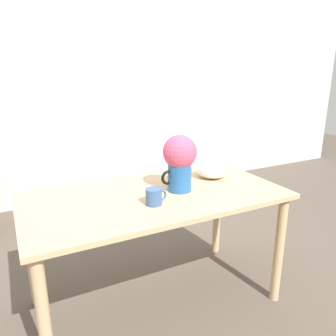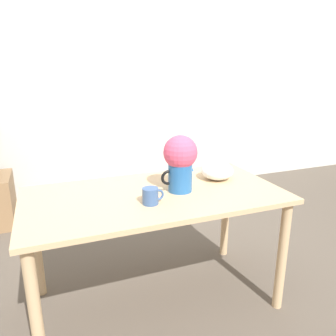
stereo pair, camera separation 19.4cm
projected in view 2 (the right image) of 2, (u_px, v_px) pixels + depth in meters
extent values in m
plane|color=brown|center=(171.00, 296.00, 2.23)|extent=(12.00, 12.00, 0.00)
cube|color=silver|center=(105.00, 86.00, 3.69)|extent=(8.00, 0.05, 2.60)
cube|color=tan|center=(155.00, 195.00, 1.98)|extent=(1.55, 0.80, 0.03)
cylinder|color=tan|center=(36.00, 316.00, 1.54)|extent=(0.06, 0.06, 0.73)
cylinder|color=tan|center=(282.00, 256.00, 2.03)|extent=(0.06, 0.06, 0.73)
cylinder|color=tan|center=(36.00, 246.00, 2.16)|extent=(0.06, 0.06, 0.73)
cylinder|color=tan|center=(225.00, 213.00, 2.65)|extent=(0.06, 0.06, 0.73)
cylinder|color=#235B9E|center=(180.00, 177.00, 1.99)|extent=(0.15, 0.15, 0.17)
cone|color=#235B9E|center=(190.00, 167.00, 2.00)|extent=(0.05, 0.05, 0.04)
torus|color=black|center=(168.00, 178.00, 1.96)|extent=(0.09, 0.02, 0.09)
sphere|color=#3D7033|center=(180.00, 158.00, 1.96)|extent=(0.15, 0.15, 0.15)
sphere|color=#DB4C70|center=(180.00, 152.00, 1.95)|extent=(0.21, 0.21, 0.21)
cylinder|color=#385689|center=(150.00, 196.00, 1.81)|extent=(0.09, 0.09, 0.09)
torus|color=#385689|center=(158.00, 195.00, 1.83)|extent=(0.06, 0.01, 0.06)
ellipsoid|color=white|center=(217.00, 171.00, 2.22)|extent=(0.22, 0.22, 0.12)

